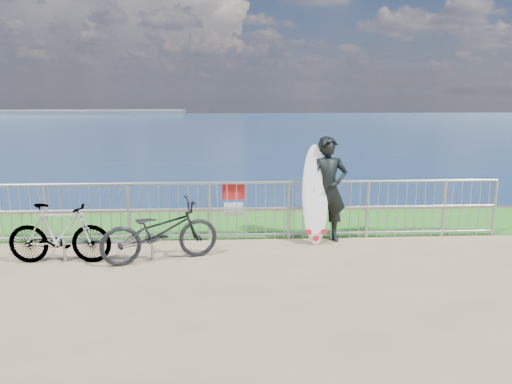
{
  "coord_description": "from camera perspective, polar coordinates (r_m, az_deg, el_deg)",
  "views": [
    {
      "loc": [
        -0.15,
        -7.51,
        2.76
      ],
      "look_at": [
        0.35,
        1.2,
        1.0
      ],
      "focal_mm": 35.0,
      "sensor_mm": 36.0,
      "label": 1
    }
  ],
  "objects": [
    {
      "name": "railing",
      "position": [
        9.37,
        -2.17,
        -2.06
      ],
      "size": [
        10.06,
        0.1,
        1.13
      ],
      "color": "#9A9DA2",
      "rests_on": "ground"
    },
    {
      "name": "seascape",
      "position": [
        161.16,
        -19.2,
        8.38
      ],
      "size": [
        260.0,
        260.0,
        5.0
      ],
      "color": "brown",
      "rests_on": "ground"
    },
    {
      "name": "surfboard",
      "position": [
        9.2,
        6.77,
        -0.72
      ],
      "size": [
        0.48,
        0.43,
        1.83
      ],
      "color": "white",
      "rests_on": "ground"
    },
    {
      "name": "bicycle_far",
      "position": [
        8.73,
        -21.56,
        -4.43
      ],
      "size": [
        1.68,
        0.54,
        1.0
      ],
      "primitive_type": "imported",
      "rotation": [
        0.0,
        0.0,
        1.53
      ],
      "color": "black",
      "rests_on": "ground"
    },
    {
      "name": "bike_rack",
      "position": [
        8.66,
        -16.56,
        -5.73
      ],
      "size": [
        1.64,
        0.05,
        0.34
      ],
      "color": "#9A9DA2",
      "rests_on": "ground"
    },
    {
      "name": "bicycle_near",
      "position": [
        8.37,
        -10.93,
        -4.42
      ],
      "size": [
        2.05,
        1.26,
        1.02
      ],
      "primitive_type": "imported",
      "rotation": [
        0.0,
        0.0,
        1.9
      ],
      "color": "black",
      "rests_on": "ground"
    },
    {
      "name": "grass_strip",
      "position": [
        10.58,
        -2.36,
        -3.67
      ],
      "size": [
        120.0,
        120.0,
        0.0
      ],
      "primitive_type": "plane",
      "color": "#21671C",
      "rests_on": "ground"
    },
    {
      "name": "surfer",
      "position": [
        9.32,
        8.23,
        0.28
      ],
      "size": [
        0.75,
        0.52,
        1.96
      ],
      "primitive_type": "imported",
      "rotation": [
        0.0,
        0.0,
        0.07
      ],
      "color": "black",
      "rests_on": "ground"
    }
  ]
}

